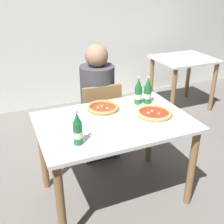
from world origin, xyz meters
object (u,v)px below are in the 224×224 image
object	(u,v)px
chair_behind_table	(99,116)
diner_seated	(98,106)
beer_bottle_right	(78,130)
pizza_margherita_near	(154,113)
beer_bottle_left	(138,93)
dining_table_main	(114,133)
beer_bottle_center	(148,92)
pizza_marinara_far	(103,108)
napkin_with_cutlery	(68,119)
dining_table_background	(183,69)

from	to	relation	value
chair_behind_table	diner_seated	size ratio (longest dim) A/B	0.70
diner_seated	beer_bottle_right	size ratio (longest dim) A/B	4.89
pizza_margherita_near	beer_bottle_left	world-z (taller)	beer_bottle_left
dining_table_main	beer_bottle_center	distance (m)	0.49
beer_bottle_center	beer_bottle_right	size ratio (longest dim) A/B	1.00
dining_table_main	chair_behind_table	bearing A→B (deg)	81.04
chair_behind_table	beer_bottle_right	xyz separation A→B (m)	(-0.45, -0.83, 0.37)
pizza_marinara_far	beer_bottle_right	bearing A→B (deg)	-128.82
diner_seated	beer_bottle_center	distance (m)	0.62
beer_bottle_center	napkin_with_cutlery	size ratio (longest dim) A/B	1.30
dining_table_background	napkin_with_cutlery	xyz separation A→B (m)	(-2.00, -1.21, 0.16)
dining_table_main	dining_table_background	bearing A→B (deg)	39.41
napkin_with_cutlery	beer_bottle_center	bearing A→B (deg)	2.91
dining_table_main	beer_bottle_left	size ratio (longest dim) A/B	4.86
dining_table_background	pizza_margherita_near	distance (m)	1.96
pizza_margherita_near	chair_behind_table	bearing A→B (deg)	109.30
pizza_marinara_far	dining_table_background	bearing A→B (deg)	34.65
dining_table_main	dining_table_background	distance (m)	2.16
dining_table_main	beer_bottle_left	world-z (taller)	beer_bottle_left
chair_behind_table	pizza_marinara_far	distance (m)	0.51
beer_bottle_left	dining_table_background	bearing A→B (deg)	40.56
dining_table_background	pizza_marinara_far	world-z (taller)	pizza_marinara_far
pizza_marinara_far	diner_seated	bearing A→B (deg)	75.66
pizza_margherita_near	beer_bottle_right	size ratio (longest dim) A/B	1.30
dining_table_background	beer_bottle_left	xyz separation A→B (m)	(-1.35, -1.15, 0.26)
chair_behind_table	beer_bottle_left	bearing A→B (deg)	121.88
beer_bottle_right	beer_bottle_left	bearing A→B (deg)	32.66
diner_seated	dining_table_background	bearing A→B (deg)	24.35
diner_seated	beer_bottle_left	bearing A→B (deg)	-63.50
dining_table_main	pizza_margherita_near	bearing A→B (deg)	-8.86
pizza_margherita_near	beer_bottle_center	world-z (taller)	beer_bottle_center
dining_table_main	napkin_with_cutlery	world-z (taller)	napkin_with_cutlery
pizza_margherita_near	napkin_with_cutlery	distance (m)	0.69
dining_table_main	beer_bottle_right	xyz separation A→B (m)	(-0.36, -0.22, 0.22)
dining_table_main	pizza_margherita_near	world-z (taller)	pizza_margherita_near
diner_seated	beer_bottle_center	xyz separation A→B (m)	(0.30, -0.47, 0.27)
chair_behind_table	beer_bottle_left	size ratio (longest dim) A/B	3.44
chair_behind_table	pizza_marinara_far	world-z (taller)	chair_behind_table
diner_seated	beer_bottle_right	distance (m)	1.03
pizza_marinara_far	beer_bottle_center	size ratio (longest dim) A/B	1.20
dining_table_main	beer_bottle_right	bearing A→B (deg)	-148.70
diner_seated	pizza_marinara_far	size ratio (longest dim) A/B	4.08
pizza_marinara_far	beer_bottle_center	bearing A→B (deg)	-1.81
pizza_margherita_near	diner_seated	bearing A→B (deg)	107.82
chair_behind_table	dining_table_background	xyz separation A→B (m)	(1.57, 0.76, 0.11)
dining_table_background	beer_bottle_left	world-z (taller)	beer_bottle_left
diner_seated	beer_bottle_right	world-z (taller)	diner_seated
dining_table_main	beer_bottle_center	world-z (taller)	beer_bottle_center
dining_table_background	pizza_marinara_far	bearing A→B (deg)	-145.35
pizza_marinara_far	beer_bottle_center	distance (m)	0.43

